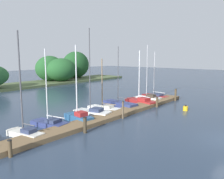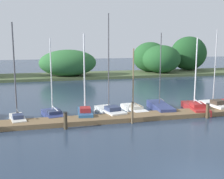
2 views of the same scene
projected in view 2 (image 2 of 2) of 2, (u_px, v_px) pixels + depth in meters
The scene contains 13 objects.
dock_pier at pixel (131, 117), 22.52m from camera, with size 24.45×1.80×0.35m.
far_shore at pixel (73, 61), 46.86m from camera, with size 61.26×8.70×7.12m.
sailboat_1 at pixel (17, 116), 21.70m from camera, with size 1.44×3.14×7.29m.
sailboat_2 at pixel (53, 113), 23.18m from camera, with size 1.88×3.45×6.16m.
sailboat_3 at pixel (85, 112), 23.06m from camera, with size 1.39×3.20×6.51m.
sailboat_4 at pixel (110, 110), 23.95m from camera, with size 2.08×3.85×8.09m.
sailboat_5 at pixel (134, 108), 25.00m from camera, with size 1.49×3.79×5.33m.
sailboat_6 at pixel (160, 106), 25.37m from camera, with size 1.66×4.43×6.62m.
sailboat_7 at pixel (195, 107), 25.17m from camera, with size 2.00×4.42×6.22m.
sailboat_8 at pixel (214, 105), 25.81m from camera, with size 1.54×3.45×6.92m.
mooring_piling_1 at pixel (65, 121), 19.99m from camera, with size 0.29×0.29×1.19m.
mooring_piling_2 at pixel (132, 113), 21.31m from camera, with size 0.19×0.19×1.62m.
mooring_piling_3 at pixel (208, 111), 22.77m from camera, with size 0.30×0.30×1.17m.
Camera 2 is at (-6.71, -10.50, 6.12)m, focal length 46.98 mm.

